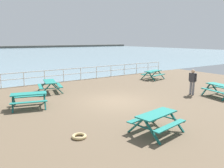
% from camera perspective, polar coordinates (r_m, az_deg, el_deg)
% --- Properties ---
extents(ground_plane, '(30.00, 24.00, 0.20)m').
position_cam_1_polar(ground_plane, '(13.28, 0.72, -4.81)').
color(ground_plane, brown).
extents(seaward_railing, '(23.07, 0.07, 1.08)m').
position_cam_1_polar(seaward_railing, '(19.83, -12.20, 2.74)').
color(seaward_railing, white).
rests_on(seaward_railing, ground).
extents(picnic_table_near_left, '(1.80, 2.03, 0.80)m').
position_cam_1_polar(picnic_table_near_left, '(15.73, 25.81, -0.85)').
color(picnic_table_near_left, '#1E7A70').
rests_on(picnic_table_near_left, ground).
extents(picnic_table_near_right, '(2.08, 1.86, 0.80)m').
position_cam_1_polar(picnic_table_near_right, '(20.91, 10.35, 2.81)').
color(picnic_table_near_right, '#1E7A70').
rests_on(picnic_table_near_right, ground).
extents(picnic_table_mid_centre, '(1.86, 2.08, 0.80)m').
position_cam_1_polar(picnic_table_mid_centre, '(15.99, -15.45, 0.05)').
color(picnic_table_mid_centre, '#1E7A70').
rests_on(picnic_table_mid_centre, ground).
extents(picnic_table_far_left, '(2.01, 1.78, 0.80)m').
position_cam_1_polar(picnic_table_far_left, '(8.95, 11.21, -8.44)').
color(picnic_table_far_left, '#1E7A70').
rests_on(picnic_table_far_left, ground).
extents(picnic_table_far_right, '(2.13, 1.92, 0.80)m').
position_cam_1_polar(picnic_table_far_right, '(12.71, -20.26, -3.06)').
color(picnic_table_far_right, '#1E7A70').
rests_on(picnic_table_far_right, ground).
extents(visitor, '(0.28, 0.52, 1.66)m').
position_cam_1_polar(visitor, '(15.55, 19.70, 0.86)').
color(visitor, slate).
rests_on(visitor, ground).
extents(rope_coil, '(0.55, 0.55, 0.11)m').
position_cam_1_polar(rope_coil, '(8.60, -8.31, -12.96)').
color(rope_coil, tan).
rests_on(rope_coil, ground).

